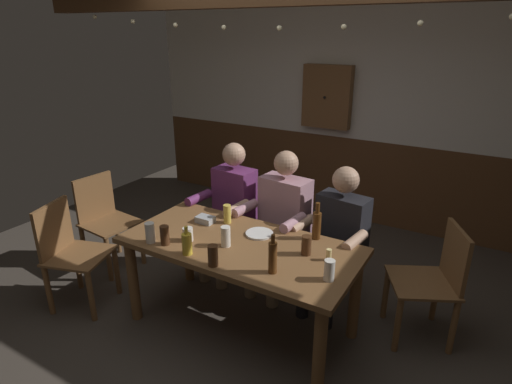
# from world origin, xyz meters

# --- Properties ---
(ground_plane) EXTENTS (6.44, 6.44, 0.00)m
(ground_plane) POSITION_xyz_m (0.00, 0.00, 0.00)
(ground_plane) COLOR #423A33
(back_wall_upper) EXTENTS (5.36, 0.12, 1.48)m
(back_wall_upper) POSITION_xyz_m (0.00, 2.61, 1.72)
(back_wall_upper) COLOR silver
(back_wall_wainscot) EXTENTS (5.36, 0.12, 0.98)m
(back_wall_wainscot) POSITION_xyz_m (0.00, 2.61, 0.49)
(back_wall_wainscot) COLOR brown
(back_wall_wainscot) RESTS_ON ground_plane
(dining_table) EXTENTS (1.70, 0.82, 0.72)m
(dining_table) POSITION_xyz_m (0.00, 0.16, 0.62)
(dining_table) COLOR brown
(dining_table) RESTS_ON ground_plane
(person_0) EXTENTS (0.53, 0.53, 1.23)m
(person_0) POSITION_xyz_m (-0.52, 0.80, 0.68)
(person_0) COLOR #6B2D66
(person_0) RESTS_ON ground_plane
(person_1) EXTENTS (0.58, 0.55, 1.23)m
(person_1) POSITION_xyz_m (-0.01, 0.80, 0.68)
(person_1) COLOR #B78493
(person_1) RESTS_ON ground_plane
(person_2) EXTENTS (0.57, 0.56, 1.18)m
(person_2) POSITION_xyz_m (0.50, 0.79, 0.65)
(person_2) COLOR black
(person_2) RESTS_ON ground_plane
(chair_empty_near_right) EXTENTS (0.59, 0.59, 0.88)m
(chair_empty_near_right) POSITION_xyz_m (1.24, 0.79, 0.48)
(chair_empty_near_right) COLOR brown
(chair_empty_near_right) RESTS_ON ground_plane
(chair_empty_near_left) EXTENTS (0.55, 0.55, 0.88)m
(chair_empty_near_left) POSITION_xyz_m (-1.36, -0.27, 0.48)
(chair_empty_near_left) COLOR brown
(chair_empty_near_left) RESTS_ON ground_plane
(chair_empty_far_end) EXTENTS (0.48, 0.48, 0.88)m
(chair_empty_far_end) POSITION_xyz_m (-1.62, 0.31, 0.48)
(chair_empty_far_end) COLOR brown
(chair_empty_far_end) RESTS_ON ground_plane
(table_candle) EXTENTS (0.04, 0.04, 0.08)m
(table_candle) POSITION_xyz_m (0.63, 0.26, 0.76)
(table_candle) COLOR #F9E08C
(table_candle) RESTS_ON dining_table
(condiment_caddy) EXTENTS (0.14, 0.10, 0.05)m
(condiment_caddy) POSITION_xyz_m (-0.42, 0.31, 0.75)
(condiment_caddy) COLOR #B2B7BC
(condiment_caddy) RESTS_ON dining_table
(plate_0) EXTENTS (0.21, 0.21, 0.01)m
(plate_0) POSITION_xyz_m (0.05, 0.35, 0.73)
(plate_0) COLOR white
(plate_0) RESTS_ON dining_table
(bottle_0) EXTENTS (0.05, 0.05, 0.26)m
(bottle_0) POSITION_xyz_m (0.39, -0.07, 0.83)
(bottle_0) COLOR #593314
(bottle_0) RESTS_ON dining_table
(bottle_1) EXTENTS (0.07, 0.07, 0.21)m
(bottle_1) POSITION_xyz_m (-0.22, -0.15, 0.80)
(bottle_1) COLOR gold
(bottle_1) RESTS_ON dining_table
(bottle_2) EXTENTS (0.06, 0.06, 0.28)m
(bottle_2) POSITION_xyz_m (0.44, 0.50, 0.84)
(bottle_2) COLOR #593314
(bottle_2) RESTS_ON dining_table
(pint_glass_0) EXTENTS (0.07, 0.07, 0.15)m
(pint_glass_0) POSITION_xyz_m (-0.56, -0.16, 0.80)
(pint_glass_0) COLOR white
(pint_glass_0) RESTS_ON dining_table
(pint_glass_1) EXTENTS (0.07, 0.07, 0.14)m
(pint_glass_1) POSITION_xyz_m (-0.45, -0.13, 0.79)
(pint_glass_1) COLOR #4C2D19
(pint_glass_1) RESTS_ON dining_table
(pint_glass_2) EXTENTS (0.06, 0.06, 0.15)m
(pint_glass_2) POSITION_xyz_m (-0.27, 0.40, 0.80)
(pint_glass_2) COLOR #E5C64C
(pint_glass_2) RESTS_ON dining_table
(pint_glass_3) EXTENTS (0.07, 0.07, 0.15)m
(pint_glass_3) POSITION_xyz_m (-0.06, 0.07, 0.80)
(pint_glass_3) COLOR white
(pint_glass_3) RESTS_ON dining_table
(pint_glass_4) EXTENTS (0.07, 0.07, 0.14)m
(pint_glass_4) POSITION_xyz_m (0.47, 0.25, 0.79)
(pint_glass_4) COLOR #4C2D19
(pint_glass_4) RESTS_ON dining_table
(pint_glass_5) EXTENTS (0.07, 0.07, 0.10)m
(pint_glass_5) POSITION_xyz_m (-0.34, -0.00, 0.77)
(pint_glass_5) COLOR white
(pint_glass_5) RESTS_ON dining_table
(pint_glass_6) EXTENTS (0.07, 0.07, 0.14)m
(pint_glass_6) POSITION_xyz_m (0.02, -0.19, 0.80)
(pint_glass_6) COLOR #4C2D19
(pint_glass_6) RESTS_ON dining_table
(pint_glass_7) EXTENTS (0.07, 0.07, 0.13)m
(pint_glass_7) POSITION_xyz_m (0.72, 0.03, 0.79)
(pint_glass_7) COLOR white
(pint_glass_7) RESTS_ON dining_table
(wall_dart_cabinet) EXTENTS (0.56, 0.15, 0.70)m
(wall_dart_cabinet) POSITION_xyz_m (-0.30, 2.48, 1.44)
(wall_dart_cabinet) COLOR brown
(string_lights) EXTENTS (3.79, 0.04, 0.13)m
(string_lights) POSITION_xyz_m (-0.00, 0.71, 2.20)
(string_lights) COLOR #F9EAB2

